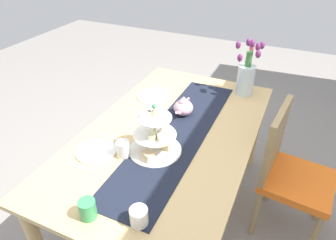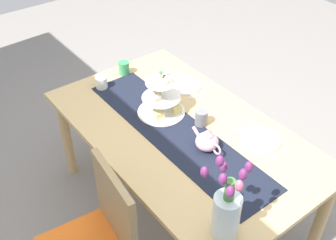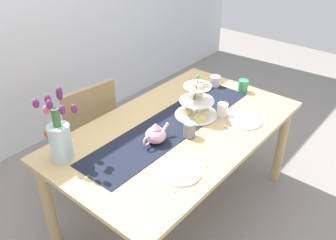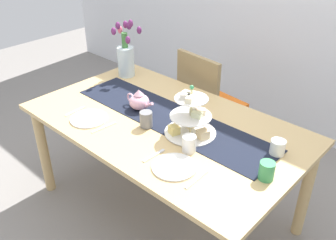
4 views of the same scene
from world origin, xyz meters
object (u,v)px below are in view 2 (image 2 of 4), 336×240
at_px(fork_right, 198,95).
at_px(knife_right, 171,77).
at_px(dinner_plate_right, 184,86).
at_px(mug_grey, 201,118).
at_px(chair_left, 98,238).
at_px(teapot, 207,141).
at_px(cream_jug, 101,83).
at_px(tiered_cake_stand, 161,100).
at_px(fork_left, 280,153).
at_px(dining_table, 181,140).
at_px(knife_left, 243,127).
at_px(mug_orange, 124,68).
at_px(mug_white_text, 169,91).
at_px(tulip_vase, 227,209).
at_px(dinner_plate_left, 261,139).

distance_m(fork_right, knife_right, 0.29).
height_order(dinner_plate_right, mug_grey, mug_grey).
bearing_deg(chair_left, knife_right, -55.28).
bearing_deg(teapot, cream_jug, 9.88).
xyz_separation_m(teapot, cream_jug, (0.90, 0.16, -0.02)).
relative_size(tiered_cake_stand, cream_jug, 3.58).
bearing_deg(cream_jug, teapot, -170.12).
xyz_separation_m(tiered_cake_stand, dinner_plate_right, (0.15, -0.30, -0.09)).
bearing_deg(teapot, fork_left, -132.79).
distance_m(dining_table, cream_jug, 0.71).
xyz_separation_m(chair_left, fork_left, (-0.28, -1.03, 0.22)).
relative_size(chair_left, cream_jug, 10.71).
height_order(knife_left, fork_right, same).
relative_size(dinner_plate_right, mug_grey, 2.42).
distance_m(mug_grey, mug_orange, 0.77).
relative_size(dining_table, tiered_cake_stand, 5.63).
height_order(dining_table, tiered_cake_stand, tiered_cake_stand).
height_order(dining_table, dinner_plate_right, dinner_plate_right).
bearing_deg(tiered_cake_stand, chair_left, 120.19).
distance_m(fork_right, mug_white_text, 0.20).
relative_size(mug_white_text, mug_orange, 1.00).
height_order(dinner_plate_right, fork_right, dinner_plate_right).
bearing_deg(cream_jug, dinner_plate_right, -125.27).
xyz_separation_m(tulip_vase, fork_right, (0.89, -0.61, -0.15)).
distance_m(tiered_cake_stand, teapot, 0.43).
relative_size(knife_right, mug_grey, 1.79).
bearing_deg(knife_left, dining_table, 54.95).
bearing_deg(chair_left, teapot, -90.29).
height_order(dining_table, dinner_plate_left, dinner_plate_left).
xyz_separation_m(chair_left, tulip_vase, (-0.47, -0.42, 0.37)).
bearing_deg(knife_right, tulip_vase, 152.70).
bearing_deg(fork_right, mug_white_text, 55.83).
height_order(tiered_cake_stand, dinner_plate_left, tiered_cake_stand).
relative_size(cream_jug, dinner_plate_left, 0.37).
bearing_deg(fork_right, teapot, 144.78).
height_order(tiered_cake_stand, cream_jug, tiered_cake_stand).
relative_size(teapot, dinner_plate_right, 1.04).
bearing_deg(cream_jug, dinner_plate_left, -156.05).
bearing_deg(mug_orange, teapot, 176.15).
height_order(fork_left, knife_right, same).
relative_size(dinner_plate_right, mug_white_text, 2.42).
relative_size(tiered_cake_stand, mug_orange, 3.20).
bearing_deg(tulip_vase, knife_left, -52.11).
relative_size(chair_left, tiered_cake_stand, 2.99).
xyz_separation_m(cream_jug, mug_white_text, (-0.36, -0.30, 0.01)).
xyz_separation_m(cream_jug, knife_right, (-0.18, -0.46, -0.04)).
relative_size(tulip_vase, mug_orange, 4.63).
bearing_deg(tulip_vase, fork_left, -73.15).
relative_size(dinner_plate_left, mug_orange, 2.42).
height_order(cream_jug, mug_orange, mug_orange).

